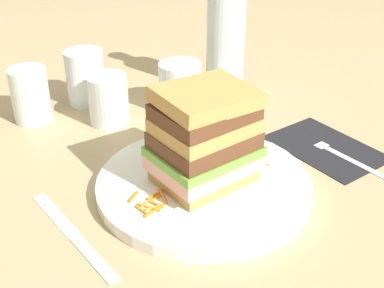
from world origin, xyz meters
The scene contains 28 objects.
ground_plane centered at (0.00, 0.00, 0.00)m, with size 3.00×3.00×0.00m, color tan.
main_plate centered at (-0.01, -0.02, 0.01)m, with size 0.29×0.29×0.02m, color white.
sandwich centered at (-0.01, -0.02, 0.08)m, with size 0.14×0.11×0.13m.
carrot_shred_0 centered at (-0.10, -0.03, 0.02)m, with size 0.00×0.00×0.02m, color orange.
carrot_shred_1 centered at (-0.10, -0.04, 0.02)m, with size 0.00×0.00×0.02m, color orange.
carrot_shred_2 centered at (-0.11, -0.04, 0.02)m, with size 0.00×0.00×0.02m, color orange.
carrot_shred_3 centered at (-0.08, -0.03, 0.02)m, with size 0.00×0.00×0.03m, color orange.
carrot_shred_4 centered at (-0.08, -0.02, 0.02)m, with size 0.00×0.00×0.03m, color orange.
carrot_shred_5 centered at (-0.09, -0.04, 0.02)m, with size 0.00×0.00×0.02m, color orange.
carrot_shred_6 centered at (-0.11, -0.01, 0.02)m, with size 0.00×0.00×0.02m, color orange.
carrot_shred_7 centered at (-0.09, -0.03, 0.02)m, with size 0.00×0.00×0.02m, color orange.
carrot_shred_8 centered at (-0.10, -0.04, 0.02)m, with size 0.00×0.00×0.03m, color orange.
carrot_shred_9 centered at (-0.10, -0.05, 0.02)m, with size 0.00×0.00×0.03m, color orange.
carrot_shred_10 centered at (0.06, -0.03, 0.02)m, with size 0.00×0.00×0.03m, color orange.
carrot_shred_11 centered at (0.06, -0.02, 0.02)m, with size 0.00×0.00×0.03m, color orange.
carrot_shred_12 centered at (0.09, 0.00, 0.02)m, with size 0.00×0.00×0.03m, color orange.
carrot_shred_13 centered at (0.07, -0.03, 0.02)m, with size 0.00×0.00×0.02m, color orange.
carrot_shred_14 centered at (0.08, -0.02, 0.02)m, with size 0.00×0.00×0.03m, color orange.
carrot_shred_15 centered at (0.07, -0.03, 0.02)m, with size 0.00×0.00×0.03m, color orange.
carrot_shred_16 centered at (0.06, -0.02, 0.02)m, with size 0.00×0.00×0.03m, color orange.
napkin_dark centered at (0.21, -0.03, 0.00)m, with size 0.11×0.17×0.00m, color black.
fork centered at (0.21, -0.05, 0.00)m, with size 0.03×0.17×0.00m.
knife centered at (-0.19, -0.02, 0.00)m, with size 0.04×0.20×0.00m.
juice_glass centered at (0.09, 0.21, 0.04)m, with size 0.07×0.07×0.09m.
water_bottle centered at (0.21, 0.24, 0.11)m, with size 0.07×0.07×0.25m.
empty_tumbler_0 centered at (-0.04, 0.32, 0.05)m, with size 0.07×0.07×0.10m, color silver.
empty_tumbler_1 centered at (-0.14, 0.31, 0.05)m, with size 0.06×0.06×0.09m, color silver.
empty_tumbler_2 centered at (-0.03, 0.23, 0.04)m, with size 0.07×0.07×0.08m, color silver.
Camera 1 is at (-0.32, -0.50, 0.40)m, focal length 48.02 mm.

